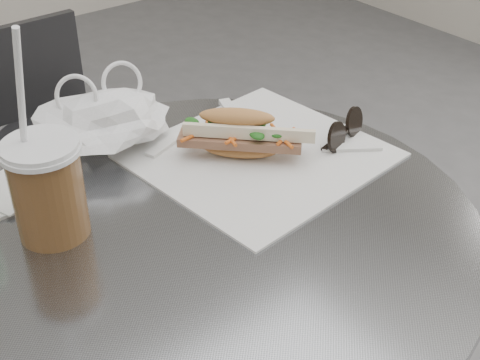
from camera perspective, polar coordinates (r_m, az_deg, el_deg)
cafe_table at (r=1.13m, az=-1.99°, el=-14.66°), size 0.76×0.76×0.74m
chair_far at (r=1.87m, az=-14.53°, el=0.42°), size 0.37×0.38×0.71m
sandwich_paper at (r=1.08m, az=1.70°, el=2.11°), size 0.39×0.37×0.00m
banh_mi at (r=1.06m, az=-0.08°, el=3.91°), size 0.23×0.24×0.08m
iced_coffee at (r=0.91m, az=-16.12°, el=-0.62°), size 0.10×0.10×0.30m
sunglasses at (r=1.13m, az=8.86°, el=4.11°), size 0.12×0.06×0.05m
plastic_bag at (r=1.10m, az=-11.14°, el=4.82°), size 0.24×0.22×0.10m
napkin_stack at (r=1.05m, az=-18.90°, el=-0.86°), size 0.13×0.13×0.01m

